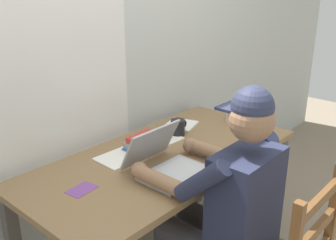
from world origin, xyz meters
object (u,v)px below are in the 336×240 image
Objects in this scene: seated_person at (224,201)px; coffee_mug_white at (233,116)px; landscape_photo_print at (82,189)px; computer_mouse at (214,156)px; laptop at (165,162)px; book_stack_main at (144,143)px; desk at (164,171)px; coffee_mug_dark at (178,127)px.

coffee_mug_white is (0.75, 0.45, 0.10)m from seated_person.
landscape_photo_print is (-0.43, 0.48, 0.06)m from seated_person.
laptop is at bearing 159.09° from computer_mouse.
desk is at bearing -83.05° from book_stack_main.
desk is at bearing 120.35° from computer_mouse.
seated_person reaches higher than laptop.
coffee_mug_white is at bearing 30.64° from seated_person.
book_stack_main is at bearing 83.18° from seated_person.
coffee_mug_dark is at bearing -1.59° from book_stack_main.
seated_person is at bearing -135.30° from computer_mouse.
coffee_mug_white reaches higher than computer_mouse.
seated_person is at bearing -100.97° from desk.
book_stack_main is (-0.28, 0.01, -0.01)m from coffee_mug_dark.
coffee_mug_white is at bearing 23.15° from computer_mouse.
computer_mouse is at bearing -110.34° from coffee_mug_dark.
laptop is at bearing -135.94° from desk.
computer_mouse is at bearing 44.70° from seated_person.
desk is at bearing -10.37° from landscape_photo_print.
computer_mouse is 0.38m from coffee_mug_dark.
landscape_photo_print is (-0.65, 0.26, -0.02)m from computer_mouse.
desk is 0.29m from computer_mouse.
computer_mouse is 0.82× the size of coffee_mug_white.
desk is 4.69× the size of laptop.
computer_mouse is (0.27, -0.10, -0.03)m from laptop.
computer_mouse reaches higher than landscape_photo_print.
coffee_mug_dark is at bearing 32.82° from laptop.
seated_person is 0.65m from landscape_photo_print.
seated_person is at bearing -149.36° from coffee_mug_white.
computer_mouse is 0.40m from book_stack_main.
landscape_photo_print is (-1.18, 0.04, -0.04)m from coffee_mug_white.
seated_person reaches higher than computer_mouse.
coffee_mug_white is 0.70m from book_stack_main.
coffee_mug_dark is at bearing 69.66° from computer_mouse.
landscape_photo_print is at bearing -173.13° from coffee_mug_dark.
coffee_mug_dark is (-0.40, 0.13, 0.00)m from coffee_mug_white.
coffee_mug_white is 1.18m from landscape_photo_print.
computer_mouse is at bearing -67.63° from book_stack_main.
book_stack_main is (0.11, 0.26, -0.01)m from laptop.
computer_mouse is (0.22, 0.22, 0.08)m from seated_person.
book_stack_main reaches higher than landscape_photo_print.
seated_person reaches higher than book_stack_main.
book_stack_main is at bearing 66.56° from laptop.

